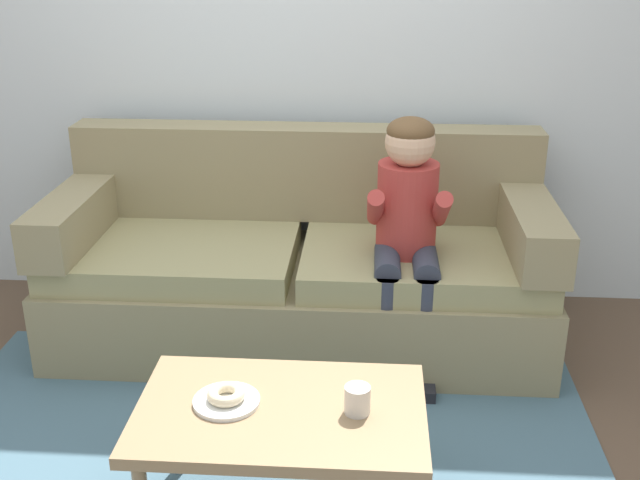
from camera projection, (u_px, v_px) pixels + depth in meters
ground at (260, 440)px, 2.95m from camera, size 10.00×10.00×0.00m
wall_back at (292, 22)px, 3.73m from camera, size 8.00×0.10×2.80m
couch at (301, 269)px, 3.61m from camera, size 2.23×0.90×0.95m
coffee_table at (281, 420)px, 2.41m from camera, size 0.90×0.57×0.44m
person_child at (407, 221)px, 3.26m from camera, size 0.34×0.58×1.10m
plate at (227, 401)px, 2.41m from camera, size 0.21×0.21×0.01m
donut at (226, 394)px, 2.40m from camera, size 0.13×0.13×0.04m
mug at (357, 400)px, 2.35m from camera, size 0.08×0.08×0.09m
toy_controller at (177, 417)px, 3.05m from camera, size 0.23×0.09×0.05m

